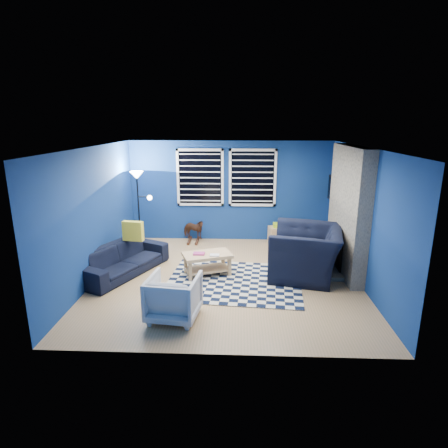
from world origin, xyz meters
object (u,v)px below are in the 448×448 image
(armchair_big, at_px, (306,252))
(floor_lamp, at_px, (138,186))
(tv, at_px, (334,190))
(coffee_table, at_px, (207,259))
(sofa, at_px, (123,259))
(cabinet, at_px, (280,235))
(rocking_horse, at_px, (193,229))
(armchair_bent, at_px, (174,297))

(armchair_big, relative_size, floor_lamp, 0.81)
(tv, relative_size, floor_lamp, 0.55)
(coffee_table, height_order, floor_lamp, floor_lamp)
(sofa, xyz_separation_m, cabinet, (3.31, 1.99, -0.06))
(tv, relative_size, armchair_big, 0.68)
(sofa, height_order, rocking_horse, sofa)
(sofa, distance_m, cabinet, 3.87)
(tv, height_order, rocking_horse, tv)
(armchair_big, xyz_separation_m, coffee_table, (-1.93, -0.06, -0.16))
(cabinet, bearing_deg, armchair_bent, -128.74)
(rocking_horse, relative_size, floor_lamp, 0.33)
(rocking_horse, height_order, coffee_table, rocking_horse)
(armchair_bent, relative_size, coffee_table, 0.73)
(sofa, xyz_separation_m, rocking_horse, (1.15, 2.10, 0.03))
(tv, distance_m, floor_lamp, 4.58)
(armchair_big, xyz_separation_m, rocking_horse, (-2.46, 2.04, -0.15))
(armchair_bent, distance_m, cabinet, 4.21)
(armchair_bent, distance_m, floor_lamp, 3.80)
(tv, distance_m, armchair_bent, 4.91)
(armchair_bent, distance_m, coffee_table, 1.75)
(armchair_big, bearing_deg, armchair_bent, -39.70)
(tv, relative_size, rocking_horse, 1.65)
(armchair_bent, height_order, floor_lamp, floor_lamp)
(rocking_horse, distance_m, cabinet, 2.17)
(armchair_bent, xyz_separation_m, coffee_table, (0.36, 1.71, -0.03))
(armchair_bent, bearing_deg, tv, -124.37)
(floor_lamp, bearing_deg, rocking_horse, 21.10)
(tv, xyz_separation_m, cabinet, (-1.21, 0.13, -1.16))
(armchair_bent, height_order, coffee_table, armchair_bent)
(armchair_bent, bearing_deg, sofa, -45.00)
(rocking_horse, height_order, floor_lamp, floor_lamp)
(armchair_big, height_order, floor_lamp, floor_lamp)
(coffee_table, height_order, cabinet, cabinet)
(tv, distance_m, cabinet, 1.68)
(rocking_horse, bearing_deg, armchair_big, -109.52)
(sofa, bearing_deg, armchair_bent, -117.68)
(sofa, distance_m, coffee_table, 1.69)
(coffee_table, xyz_separation_m, cabinet, (1.63, 2.00, -0.08))
(tv, xyz_separation_m, armchair_big, (-0.90, -1.80, -0.92))
(floor_lamp, bearing_deg, armchair_big, -23.25)
(tv, bearing_deg, cabinet, 173.65)
(armchair_bent, bearing_deg, armchair_big, -134.86)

